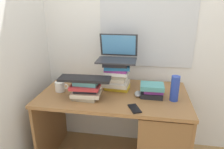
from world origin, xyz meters
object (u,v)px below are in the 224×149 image
laptop (117,54)px  book_stack_tall (116,75)px  keyboard (85,79)px  book_stack_side (152,90)px  book_stack_keyboard_riser (86,90)px  water_bottle (175,88)px  computer_mouse (138,94)px  desk (148,130)px  mug (60,87)px  cell_phone (134,109)px

laptop → book_stack_tall: bearing=-89.3°
keyboard → book_stack_side: bearing=10.8°
book_stack_keyboard_riser → book_stack_side: size_ratio=1.28×
book_stack_tall → water_bottle: (0.50, -0.16, -0.03)m
laptop → computer_mouse: bearing=-39.9°
book_stack_tall → book_stack_side: bearing=-18.0°
book_stack_side → laptop: laptop is taller
desk → book_stack_tall: book_stack_tall is taller
computer_mouse → water_bottle: 0.31m
mug → desk: bearing=1.3°
desk → water_bottle: 0.48m
book_stack_tall → laptop: laptop is taller
book_stack_keyboard_riser → water_bottle: size_ratio=1.19×
mug → book_stack_keyboard_riser: bearing=-19.2°
desk → book_stack_side: 0.39m
computer_mouse → cell_phone: computer_mouse is taller
book_stack_side → computer_mouse: bearing=-175.0°
computer_mouse → water_bottle: (0.29, -0.04, 0.09)m
book_stack_side → mug: (-0.81, -0.03, -0.01)m
desk → computer_mouse: size_ratio=12.32×
keyboard → mug: keyboard is taller
desk → book_stack_keyboard_riser: book_stack_keyboard_riser is taller
keyboard → water_bottle: (0.72, 0.08, -0.07)m
mug → cell_phone: size_ratio=0.89×
book_stack_keyboard_riser → cell_phone: (0.41, -0.13, -0.07)m
book_stack_side → laptop: (-0.32, 0.16, 0.26)m
computer_mouse → mug: 0.69m
book_stack_side → laptop: size_ratio=0.56×
book_stack_side → book_stack_tall: bearing=162.0°
water_bottle → keyboard: bearing=-173.9°
book_stack_keyboard_riser → water_bottle: bearing=5.7°
water_bottle → cell_phone: water_bottle is taller
book_stack_tall → keyboard: 0.33m
laptop → keyboard: bearing=-128.0°
book_stack_keyboard_riser → cell_phone: book_stack_keyboard_riser is taller
cell_phone → desk: bearing=39.1°
computer_mouse → keyboard: bearing=-164.7°
book_stack_tall → keyboard: size_ratio=0.63×
book_stack_keyboard_riser → water_bottle: water_bottle is taller
desk → keyboard: (-0.54, -0.12, 0.50)m
cell_phone → laptop: bearing=90.9°
desk → computer_mouse: (-0.11, 0.00, 0.35)m
book_stack_keyboard_riser → cell_phone: bearing=-17.4°
book_stack_keyboard_riser → book_stack_side: (0.54, 0.12, -0.02)m
book_stack_side → water_bottle: water_bottle is taller
desk → cell_phone: 0.43m
book_stack_tall → cell_phone: bearing=-61.9°
desk → book_stack_side: book_stack_side is taller
mug → water_bottle: (0.98, -0.02, 0.06)m
keyboard → cell_phone: size_ratio=3.09×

